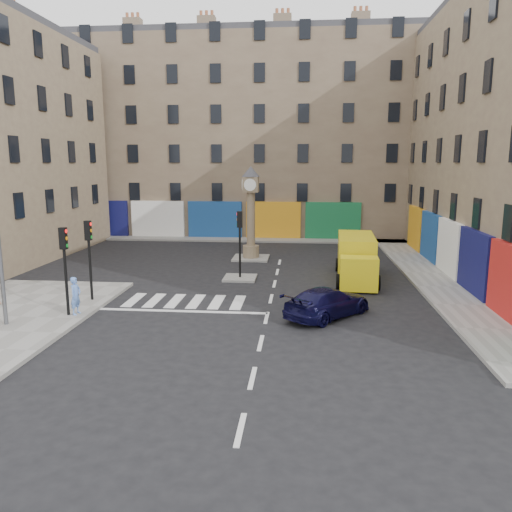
# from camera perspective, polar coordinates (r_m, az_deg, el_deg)

# --- Properties ---
(ground) EXTENTS (120.00, 120.00, 0.00)m
(ground) POSITION_cam_1_polar(r_m,az_deg,el_deg) (20.25, 1.01, -7.95)
(ground) COLOR black
(ground) RESTS_ON ground
(sidewalk_right) EXTENTS (2.60, 30.00, 0.15)m
(sidewalk_right) POSITION_cam_1_polar(r_m,az_deg,el_deg) (30.71, 18.90, -1.93)
(sidewalk_right) COLOR gray
(sidewalk_right) RESTS_ON ground
(sidewalk_far) EXTENTS (32.00, 2.40, 0.15)m
(sidewalk_far) POSITION_cam_1_polar(r_m,az_deg,el_deg) (42.18, -2.15, 1.93)
(sidewalk_far) COLOR gray
(sidewalk_far) RESTS_ON ground
(island_near) EXTENTS (1.80, 1.80, 0.12)m
(island_near) POSITION_cam_1_polar(r_m,az_deg,el_deg) (28.09, -1.84, -2.52)
(island_near) COLOR gray
(island_near) RESTS_ON ground
(island_far) EXTENTS (2.40, 2.40, 0.12)m
(island_far) POSITION_cam_1_polar(r_m,az_deg,el_deg) (33.92, -0.58, -0.22)
(island_far) COLOR gray
(island_far) RESTS_ON ground
(building_far) EXTENTS (32.00, 10.00, 17.00)m
(building_far) POSITION_cam_1_polar(r_m,az_deg,el_deg) (47.50, -1.29, 13.11)
(building_far) COLOR #806D55
(building_far) RESTS_ON ground
(traffic_light_left_near) EXTENTS (0.28, 0.22, 3.70)m
(traffic_light_left_near) POSITION_cam_1_polar(r_m,az_deg,el_deg) (21.98, -21.04, -0.12)
(traffic_light_left_near) COLOR black
(traffic_light_left_near) RESTS_ON sidewalk_left
(traffic_light_left_far) EXTENTS (0.28, 0.22, 3.70)m
(traffic_light_left_far) POSITION_cam_1_polar(r_m,az_deg,el_deg) (24.12, -18.54, 0.94)
(traffic_light_left_far) COLOR black
(traffic_light_left_far) RESTS_ON sidewalk_left
(traffic_light_island) EXTENTS (0.28, 0.22, 3.70)m
(traffic_light_island) POSITION_cam_1_polar(r_m,az_deg,el_deg) (27.63, -1.87, 2.60)
(traffic_light_island) COLOR black
(traffic_light_island) RESTS_ON island_near
(clock_pillar) EXTENTS (1.20, 1.20, 6.10)m
(clock_pillar) POSITION_cam_1_polar(r_m,az_deg,el_deg) (33.44, -0.59, 5.66)
(clock_pillar) COLOR #8A795A
(clock_pillar) RESTS_ON island_far
(navy_sedan) EXTENTS (4.21, 4.46, 1.27)m
(navy_sedan) POSITION_cam_1_polar(r_m,az_deg,el_deg) (21.39, 8.18, -5.26)
(navy_sedan) COLOR black
(navy_sedan) RESTS_ON ground
(yellow_van) EXTENTS (2.52, 6.62, 2.37)m
(yellow_van) POSITION_cam_1_polar(r_m,az_deg,el_deg) (28.50, 11.39, -0.24)
(yellow_van) COLOR yellow
(yellow_van) RESTS_ON ground
(pedestrian_blue) EXTENTS (0.47, 0.64, 1.60)m
(pedestrian_blue) POSITION_cam_1_polar(r_m,az_deg,el_deg) (22.32, -19.91, -4.28)
(pedestrian_blue) COLOR #5F89D9
(pedestrian_blue) RESTS_ON sidewalk_left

